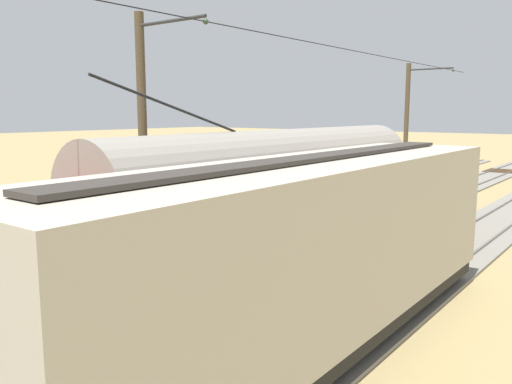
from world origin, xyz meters
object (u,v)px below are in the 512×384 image
object	(u,v)px
catenary_pole_foreground	(407,125)
catenary_pole_mid_near	(144,138)
boxcar_adjacent	(309,249)
vintage_streetcar	(279,191)

from	to	relation	value
catenary_pole_foreground	catenary_pole_mid_near	bearing A→B (deg)	90.00
catenary_pole_mid_near	boxcar_adjacent	bearing A→B (deg)	164.49
vintage_streetcar	catenary_pole_foreground	world-z (taller)	catenary_pole_foreground
catenary_pole_foreground	vintage_streetcar	bearing A→B (deg)	98.46
vintage_streetcar	catenary_pole_foreground	distance (m)	17.88
vintage_streetcar	catenary_pole_foreground	xyz separation A→B (m)	(2.62, -17.59, 1.81)
boxcar_adjacent	catenary_pole_foreground	distance (m)	24.24
vintage_streetcar	boxcar_adjacent	world-z (taller)	vintage_streetcar
boxcar_adjacent	catenary_pole_foreground	world-z (taller)	catenary_pole_foreground
boxcar_adjacent	catenary_pole_foreground	size ratio (longest dim) A/B	1.67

